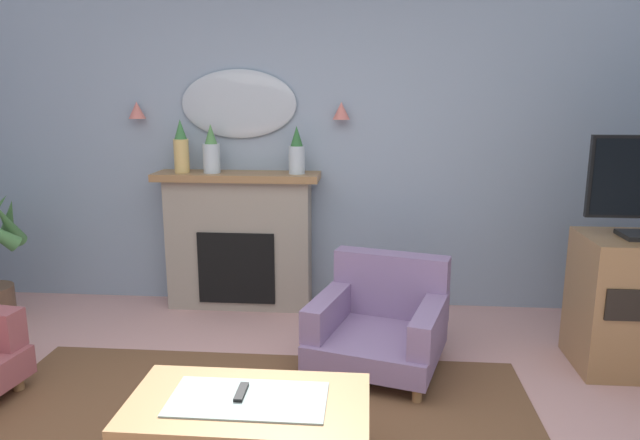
# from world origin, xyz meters

# --- Properties ---
(wall_back) EXTENTS (6.92, 0.10, 2.97)m
(wall_back) POSITION_xyz_m (0.00, 2.57, 1.49)
(wall_back) COLOR #8C9EB2
(wall_back) RESTS_ON ground
(fireplace) EXTENTS (1.36, 0.36, 1.16)m
(fireplace) POSITION_xyz_m (-0.46, 2.34, 0.57)
(fireplace) COLOR gray
(fireplace) RESTS_ON ground
(mantel_vase_left) EXTENTS (0.12, 0.12, 0.43)m
(mantel_vase_left) POSITION_xyz_m (-0.91, 2.32, 1.36)
(mantel_vase_left) COLOR tan
(mantel_vase_left) RESTS_ON fireplace
(mantel_vase_centre) EXTENTS (0.14, 0.14, 0.40)m
(mantel_vase_centre) POSITION_xyz_m (-0.66, 2.32, 1.33)
(mantel_vase_centre) COLOR silver
(mantel_vase_centre) RESTS_ON fireplace
(mantel_vase_right) EXTENTS (0.13, 0.13, 0.38)m
(mantel_vase_right) POSITION_xyz_m (0.04, 2.32, 1.33)
(mantel_vase_right) COLOR silver
(mantel_vase_right) RESTS_ON fireplace
(wall_mirror) EXTENTS (0.96, 0.06, 0.56)m
(wall_mirror) POSITION_xyz_m (-0.46, 2.49, 1.71)
(wall_mirror) COLOR #B2BCC6
(wall_sconce_left) EXTENTS (0.14, 0.14, 0.14)m
(wall_sconce_left) POSITION_xyz_m (-1.31, 2.44, 1.66)
(wall_sconce_left) COLOR #D17066
(wall_sconce_right) EXTENTS (0.14, 0.14, 0.14)m
(wall_sconce_right) POSITION_xyz_m (0.39, 2.44, 1.66)
(wall_sconce_right) COLOR #D17066
(coffee_table) EXTENTS (1.10, 0.60, 0.45)m
(coffee_table) POSITION_xyz_m (0.09, 0.05, 0.38)
(coffee_table) COLOR olive
(coffee_table) RESTS_ON ground
(tv_remote) EXTENTS (0.04, 0.16, 0.02)m
(tv_remote) POSITION_xyz_m (0.05, 0.09, 0.45)
(tv_remote) COLOR black
(tv_remote) RESTS_ON coffee_table
(armchair_by_coffee_table) EXTENTS (0.99, 1.01, 0.71)m
(armchair_by_coffee_table) POSITION_xyz_m (0.72, 1.37, 0.31)
(armchair_by_coffee_table) COLOR gray
(armchair_by_coffee_table) RESTS_ON ground
(tv_cabinet) EXTENTS (0.80, 0.57, 0.90)m
(tv_cabinet) POSITION_xyz_m (2.41, 1.44, 0.45)
(tv_cabinet) COLOR olive
(tv_cabinet) RESTS_ON ground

